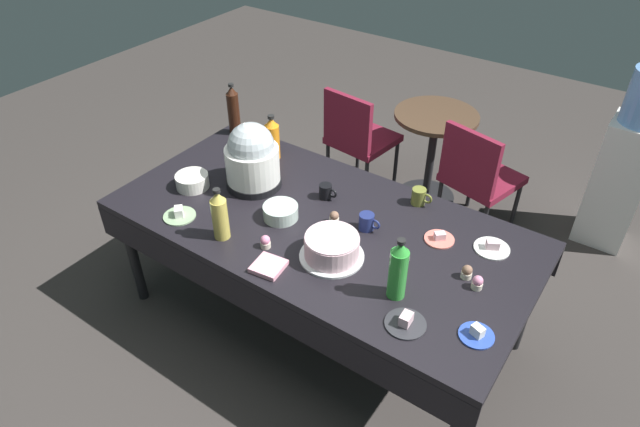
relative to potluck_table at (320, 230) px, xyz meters
The scene contains 29 objects.
ground 0.69m from the potluck_table, ahead, with size 9.00×9.00×0.00m, color #383330.
potluck_table is the anchor object (origin of this frame).
frosted_layer_cake 0.31m from the potluck_table, 43.91° to the right, with size 0.31×0.31×0.12m.
slow_cooker 0.56m from the potluck_table, behind, with size 0.31×0.31×0.38m.
glass_salad_bowl 0.23m from the potluck_table, 154.13° to the right, with size 0.18×0.18×0.07m, color #B2C6BC.
ceramic_snack_bowl 0.79m from the potluck_table, 169.10° to the right, with size 0.18×0.18×0.08m, color silver.
dessert_plate_sage 0.74m from the potluck_table, 148.32° to the right, with size 0.17×0.17×0.06m.
dessert_plate_white 0.87m from the potluck_table, 19.99° to the left, with size 0.17×0.17×0.05m.
dessert_plate_cobalt 1.00m from the potluck_table, 15.38° to the right, with size 0.15×0.15×0.05m.
dessert_plate_charcoal 0.79m from the potluck_table, 28.32° to the right, with size 0.18×0.18×0.06m.
dessert_plate_coral 0.62m from the potluck_table, 20.52° to the left, with size 0.15×0.15×0.04m.
cupcake_mint 0.86m from the potluck_table, ahead, with size 0.05×0.05×0.07m.
cupcake_cocoa 0.51m from the potluck_table, ahead, with size 0.05×0.05×0.07m.
cupcake_vanilla 0.35m from the potluck_table, 107.53° to the right, with size 0.05×0.05×0.07m.
cupcake_lemon 0.89m from the potluck_table, 150.90° to the left, with size 0.05×0.05×0.07m.
cupcake_berry 0.79m from the potluck_table, ahead, with size 0.05×0.05×0.07m.
cupcake_rose 0.12m from the potluck_table, 27.38° to the left, with size 0.05×0.05×0.07m.
soda_bottle_cola 1.12m from the potluck_table, 155.11° to the left, with size 0.08×0.08×0.34m.
soda_bottle_orange_juice 0.72m from the potluck_table, 148.90° to the left, with size 0.09×0.09×0.28m.
soda_bottle_lime_soda 0.66m from the potluck_table, 22.97° to the right, with size 0.08×0.08×0.31m.
soda_bottle_ginger_ale 0.54m from the potluck_table, 131.03° to the right, with size 0.08×0.08×0.29m.
coffee_mug_olive 0.56m from the potluck_table, 51.14° to the left, with size 0.12×0.08×0.09m.
coffee_mug_black 0.24m from the potluck_table, 115.96° to the left, with size 0.11×0.07×0.08m.
coffee_mug_navy 0.27m from the potluck_table, 20.13° to the left, with size 0.12×0.08×0.09m.
paper_napkin_stack 0.44m from the potluck_table, 89.07° to the right, with size 0.14×0.14×0.02m, color pink.
maroon_chair_left 1.42m from the potluck_table, 113.36° to the left, with size 0.49×0.49×0.85m.
maroon_chair_right 1.37m from the potluck_table, 73.62° to the left, with size 0.54×0.54×0.85m.
round_cafe_table 1.53m from the potluck_table, 91.88° to the left, with size 0.60×0.60×0.72m.
water_cooler 2.14m from the potluck_table, 56.67° to the left, with size 0.32×0.32×1.24m.
Camera 1 is at (1.29, -1.86, 2.51)m, focal length 31.03 mm.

